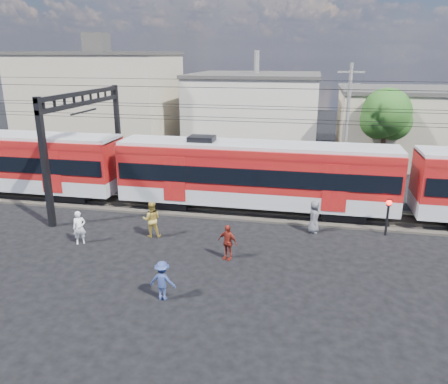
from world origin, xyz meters
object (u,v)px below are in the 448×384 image
at_px(pedestrian_a, 79,228).
at_px(pedestrian_c, 163,281).
at_px(crossing_signal, 388,210).
at_px(commuter_train, 259,173).

height_order(pedestrian_a, pedestrian_c, pedestrian_a).
bearing_deg(crossing_signal, pedestrian_a, -164.66).
xyz_separation_m(commuter_train, pedestrian_a, (-8.10, -6.28, -1.56)).
xyz_separation_m(pedestrian_a, crossing_signal, (15.08, 4.14, 0.54)).
distance_m(pedestrian_c, crossing_signal, 12.47).
bearing_deg(commuter_train, pedestrian_c, -102.58).
relative_size(pedestrian_a, pedestrian_c, 1.06).
relative_size(commuter_train, crossing_signal, 25.35).
xyz_separation_m(pedestrian_a, pedestrian_c, (5.78, -4.15, -0.05)).
bearing_deg(crossing_signal, commuter_train, 162.93).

